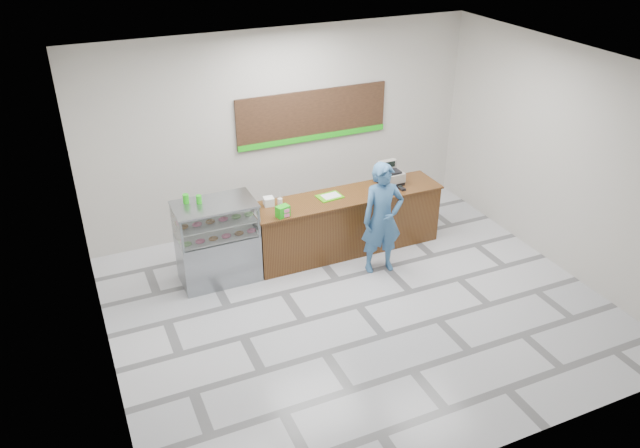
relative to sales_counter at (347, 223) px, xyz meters
name	(u,v)px	position (x,y,z in m)	size (l,w,h in m)	color
floor	(359,306)	(-0.55, -1.55, -0.52)	(7.00, 7.00, 0.00)	silver
back_wall	(283,130)	(-0.55, 1.45, 1.23)	(7.00, 7.00, 0.00)	beige
ceiling	(367,71)	(-0.55, -1.55, 2.98)	(7.00, 7.00, 0.00)	silver
sales_counter	(347,223)	(0.00, 0.00, 0.00)	(3.26, 0.76, 1.03)	brown
display_case	(217,241)	(-2.22, 0.00, 0.16)	(1.22, 0.72, 1.33)	gray
menu_board	(313,116)	(0.00, 1.41, 1.42)	(2.80, 0.06, 0.90)	black
cash_register	(389,175)	(0.86, 0.14, 0.65)	(0.39, 0.41, 0.37)	black
card_terminal	(402,188)	(0.92, -0.17, 0.53)	(0.08, 0.15, 0.04)	black
serving_tray	(330,197)	(-0.30, 0.05, 0.52)	(0.43, 0.33, 0.02)	#4CBF10
napkin_box	(269,201)	(-1.30, 0.18, 0.58)	(0.16, 0.16, 0.13)	white
straw_cup	(280,202)	(-1.14, 0.10, 0.57)	(0.08, 0.08, 0.12)	silver
promo_box	(283,211)	(-1.23, -0.27, 0.60)	(0.20, 0.13, 0.18)	#20C217
donut_decal	(377,195)	(0.45, -0.21, 0.52)	(0.15, 0.15, 0.00)	pink
green_cup_left	(186,199)	(-2.59, 0.18, 0.88)	(0.09, 0.09, 0.14)	#20C217
green_cup_right	(199,199)	(-2.41, 0.10, 0.88)	(0.08, 0.08, 0.13)	#20C217
customer	(382,218)	(0.23, -0.77, 0.40)	(0.67, 0.44, 1.84)	#386695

